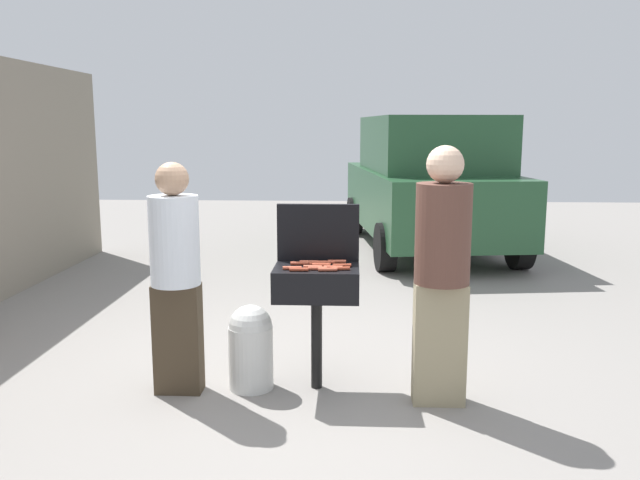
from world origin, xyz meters
name	(u,v)px	position (x,y,z in m)	size (l,w,h in m)	color
ground_plane	(279,382)	(0.00, 0.00, 0.00)	(24.00, 24.00, 0.00)	gray
bbq_grill	(317,286)	(0.28, -0.08, 0.75)	(0.60, 0.44, 0.89)	black
grill_lid_open	(318,233)	(0.28, 0.14, 1.10)	(0.60, 0.05, 0.42)	black
hot_dog_0	(328,270)	(0.36, -0.22, 0.91)	(0.03, 0.03, 0.13)	#C6593D
hot_dog_1	(313,267)	(0.26, -0.14, 0.91)	(0.03, 0.03, 0.13)	#C6593D
hot_dog_2	(309,262)	(0.22, 0.03, 0.91)	(0.03, 0.03, 0.13)	#C6593D
hot_dog_3	(317,268)	(0.29, -0.18, 0.91)	(0.03, 0.03, 0.13)	#C6593D
hot_dog_4	(326,262)	(0.34, 0.02, 0.91)	(0.03, 0.03, 0.13)	#B74C33
hot_dog_5	(321,265)	(0.32, -0.08, 0.91)	(0.03, 0.03, 0.13)	#AD4228
hot_dog_6	(321,263)	(0.31, -0.01, 0.91)	(0.03, 0.03, 0.13)	#B74C33
hot_dog_7	(340,268)	(0.45, -0.18, 0.91)	(0.03, 0.03, 0.13)	#AD4228
hot_dog_8	(299,269)	(0.17, -0.22, 0.91)	(0.03, 0.03, 0.13)	#AD4228
hot_dog_9	(292,268)	(0.12, -0.18, 0.91)	(0.03, 0.03, 0.13)	#C6593D
hot_dog_10	(299,263)	(0.16, -0.02, 0.91)	(0.03, 0.03, 0.13)	#B74C33
hot_dog_11	(319,264)	(0.29, -0.05, 0.91)	(0.03, 0.03, 0.13)	#AD4228
hot_dog_12	(337,262)	(0.42, 0.05, 0.91)	(0.03, 0.03, 0.13)	#C6593D
hot_dog_13	(333,267)	(0.40, -0.15, 0.91)	(0.03, 0.03, 0.13)	#C6593D
hot_dog_14	(342,265)	(0.46, -0.08, 0.91)	(0.03, 0.03, 0.13)	#AD4228
propane_tank	(251,345)	(-0.19, -0.11, 0.32)	(0.32, 0.32, 0.62)	silver
person_left	(175,270)	(-0.69, -0.20, 0.89)	(0.34, 0.34, 1.63)	#3F3323
person_right	(442,267)	(1.13, -0.30, 0.95)	(0.37, 0.37, 1.75)	gray
parked_minivan	(428,183)	(1.68, 5.41, 1.03)	(2.47, 4.60, 2.02)	#234C2D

